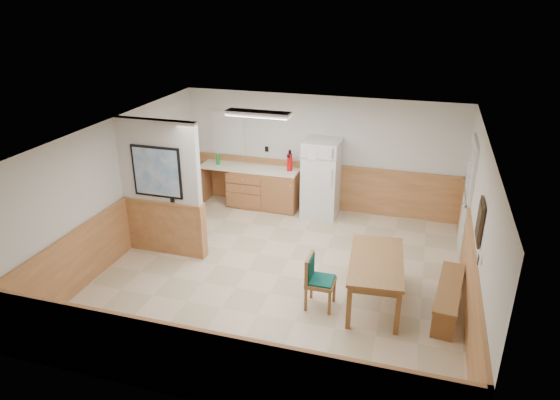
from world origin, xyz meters
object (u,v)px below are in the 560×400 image
(refrigerator, at_px, (321,178))
(dining_bench, at_px, (449,292))
(dining_chair, at_px, (315,277))
(dining_table, at_px, (376,265))
(fire_extinguisher, at_px, (290,162))
(soap_bottle, at_px, (218,159))

(refrigerator, height_order, dining_bench, refrigerator)
(refrigerator, height_order, dining_chair, refrigerator)
(dining_table, bearing_deg, dining_bench, -1.95)
(dining_table, height_order, dining_chair, dining_chair)
(refrigerator, relative_size, fire_extinguisher, 3.61)
(refrigerator, height_order, fire_extinguisher, refrigerator)
(soap_bottle, bearing_deg, dining_bench, -30.80)
(dining_bench, xyz_separation_m, fire_extinguisher, (-3.31, 3.00, 0.76))
(refrigerator, relative_size, dining_bench, 1.09)
(refrigerator, bearing_deg, dining_bench, -47.44)
(dining_bench, bearing_deg, soap_bottle, 155.17)
(dining_chair, bearing_deg, dining_bench, 11.76)
(dining_table, xyz_separation_m, dining_bench, (1.09, 0.06, -0.31))
(refrigerator, distance_m, dining_table, 3.33)
(dining_bench, xyz_separation_m, dining_chair, (-1.95, -0.40, 0.15))
(refrigerator, relative_size, dining_table, 1.00)
(soap_bottle, bearing_deg, fire_extinguisher, 1.88)
(refrigerator, bearing_deg, fire_extinguisher, 173.64)
(dining_chair, distance_m, soap_bottle, 4.52)
(dining_bench, height_order, soap_bottle, soap_bottle)
(dining_chair, bearing_deg, soap_bottle, 131.93)
(fire_extinguisher, bearing_deg, dining_table, -70.62)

